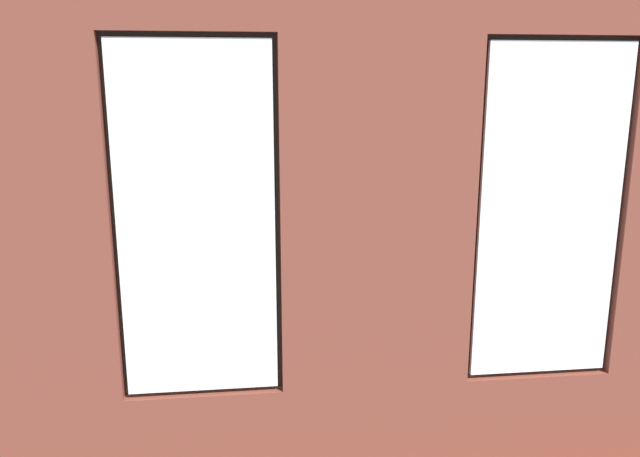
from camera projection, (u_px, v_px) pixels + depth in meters
name	position (u px, v px, depth m)	size (l,w,h in m)	color
ground_plane	(322.00, 325.00, 6.69)	(6.39, 6.17, 0.10)	brown
brick_wall_with_windows	(377.00, 253.00, 3.72)	(5.79, 0.30, 3.05)	brown
white_wall_right	(22.00, 188.00, 5.81)	(0.10, 5.17, 3.05)	silver
couch_by_window	(267.00, 385.00, 4.54)	(1.99, 0.87, 0.80)	black
couch_left	(547.00, 303.00, 6.24)	(0.88, 1.87, 0.80)	black
coffee_table	(301.00, 288.00, 6.55)	(1.60, 0.78, 0.43)	olive
cup_ceramic	(301.00, 279.00, 6.53)	(0.07, 0.07, 0.08)	silver
candle_jar	(281.00, 276.00, 6.60)	(0.08, 0.08, 0.12)	#B7333D
table_plant_small	(340.00, 267.00, 6.70)	(0.13, 0.13, 0.22)	#47423D
remote_gray	(255.00, 287.00, 6.37)	(0.05, 0.17, 0.02)	#59595B
remote_silver	(313.00, 285.00, 6.44)	(0.05, 0.17, 0.02)	#B2B2B7
media_console	(69.00, 313.00, 6.19)	(1.28, 0.42, 0.51)	black
tv_flatscreen	(63.00, 251.00, 6.05)	(1.09, 0.20, 0.75)	black
papasan_chair	(318.00, 238.00, 8.42)	(1.04, 1.04, 0.67)	olive
potted_plant_foreground_right	(134.00, 217.00, 8.23)	(0.96, 1.01, 1.25)	brown
potted_plant_near_tv	(100.00, 324.00, 5.14)	(0.94, 0.85, 1.41)	beige
potted_plant_by_left_couch	(462.00, 266.00, 7.53)	(0.26, 0.26, 0.51)	#47423D
potted_plant_corner_near_left	(467.00, 212.00, 8.81)	(0.94, 1.00, 1.23)	gray
potted_plant_between_couches	(460.00, 311.00, 4.65)	(0.97, 0.98, 1.29)	#9E5638
potted_plant_mid_room_small	(379.00, 272.00, 7.20)	(0.36, 0.36, 0.50)	gray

